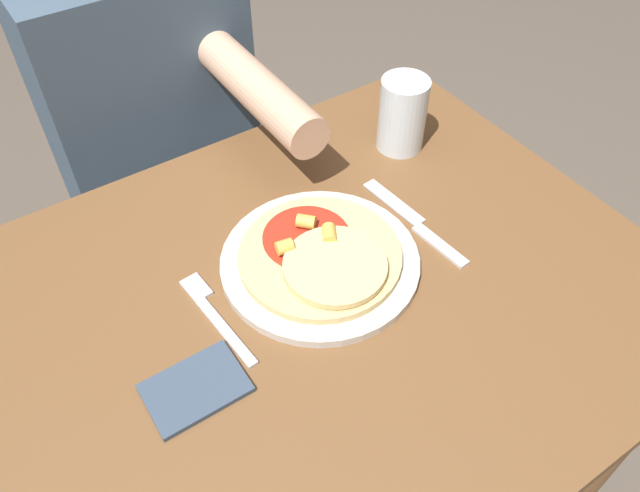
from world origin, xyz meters
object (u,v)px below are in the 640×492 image
pizza (322,256)px  fork (213,313)px  drinking_glass (402,114)px  plate (320,262)px  knife (416,223)px  dining_table (314,351)px  person_diner (152,116)px

pizza → fork: 0.17m
fork → drinking_glass: bearing=18.9°
plate → pizza: bearing=-89.9°
fork → knife: bearing=-3.0°
pizza → knife: size_ratio=1.04×
drinking_glass → dining_table: bearing=-147.1°
knife → pizza: bearing=177.9°
dining_table → drinking_glass: (0.31, 0.20, 0.19)m
knife → person_diner: person_diner is taller
plate → knife: bearing=-3.9°
fork → drinking_glass: size_ratio=1.40×
fork → person_diner: size_ratio=0.15×
dining_table → drinking_glass: size_ratio=7.69×
dining_table → pizza: 0.16m
plate → pizza: (0.00, -0.01, 0.02)m
dining_table → plate: plate is taller
fork → knife: (0.33, -0.02, -0.00)m
plate → dining_table: bearing=-132.9°
pizza → dining_table: bearing=-136.6°
drinking_glass → person_diner: person_diner is taller
plate → pizza: size_ratio=1.23×
dining_table → fork: fork is taller
dining_table → person_diner: size_ratio=0.83×
person_diner → plate: bearing=-85.9°
drinking_glass → person_diner: 0.50m
pizza → fork: pizza is taller
pizza → drinking_glass: drinking_glass is taller
fork → knife: same height
knife → dining_table: bearing=-171.0°
fork → person_diner: (0.13, 0.53, -0.05)m
pizza → person_diner: 0.54m
dining_table → knife: knife is taller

